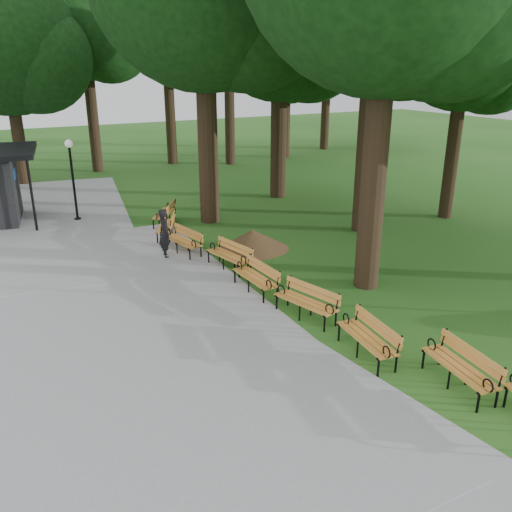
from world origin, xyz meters
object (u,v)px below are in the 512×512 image
person (165,233)px  lamp_post (71,163)px  dirt_mound (253,240)px  bench_5 (229,256)px  bench_2 (367,338)px  bench_8 (164,214)px  bench_3 (306,302)px  bench_6 (182,241)px  bench_4 (255,278)px  bench_1 (459,368)px  lawn_tree_5 (467,38)px  lawn_tree_1 (374,12)px  bench_7 (166,226)px  lawn_tree_4 (280,24)px

person → lamp_post: (-1.70, 6.08, 1.55)m
dirt_mound → bench_5: bench_5 is taller
bench_2 → bench_8: bearing=-170.4°
bench_3 → bench_6: (-0.92, 6.21, 0.00)m
bench_4 → bench_6: size_ratio=1.00×
dirt_mound → bench_1: bearing=-92.4°
bench_3 → bench_8: size_ratio=1.00×
bench_5 → lawn_tree_5: lawn_tree_5 is taller
person → bench_1: bearing=-158.7°
bench_6 → bench_1: bearing=0.4°
bench_5 → bench_2: bearing=-7.5°
lamp_post → lawn_tree_1: lawn_tree_1 is taller
bench_3 → bench_5: same height
bench_5 → lawn_tree_5: (10.82, 1.05, 6.67)m
bench_4 → person: bearing=-164.6°
bench_5 → bench_8: 5.82m
lamp_post → bench_7: 5.07m
bench_5 → lawn_tree_5: bearing=85.1°
bench_2 → lawn_tree_1: 12.22m
bench_4 → lawn_tree_4: size_ratio=0.17×
lamp_post → bench_2: bearing=-76.7°
person → bench_1: 10.48m
lamp_post → bench_6: bearing=-68.6°
lamp_post → dirt_mound: (4.63, -6.85, -2.02)m
bench_2 → lawn_tree_4: bearing=163.9°
bench_6 → bench_4: bearing=-1.9°
bench_7 → lawn_tree_5: 13.59m
lamp_post → lawn_tree_5: (13.90, -7.06, 4.73)m
bench_6 → bench_2: bearing=-2.9°
bench_6 → dirt_mound: bearing=58.9°
bench_3 → bench_8: (-0.27, 9.88, 0.00)m
bench_5 → lamp_post: bearing=-169.7°
lawn_tree_5 → bench_3: bearing=-154.3°
dirt_mound → lawn_tree_1: lawn_tree_1 is taller
bench_5 → bench_6: same height
person → bench_1: (2.53, -10.16, -0.40)m
lamp_post → bench_4: (2.93, -10.11, -1.95)m
bench_4 → bench_6: bearing=-173.5°
person → lawn_tree_4: bearing=-46.8°
bench_3 → bench_5: bearing=168.3°
bench_2 → bench_4: bearing=-166.2°
bench_6 → lawn_tree_5: bearing=74.5°
lawn_tree_1 → bench_7: bearing=158.0°
dirt_mound → lawn_tree_4: (4.92, 6.43, 7.46)m
bench_2 → lawn_tree_4: (6.15, 13.98, 7.39)m
dirt_mound → bench_6: (-2.28, 0.88, 0.07)m
dirt_mound → bench_1: size_ratio=1.18×
bench_3 → bench_5: 4.06m
bench_2 → bench_6: 8.50m
lamp_post → bench_2: size_ratio=1.76×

